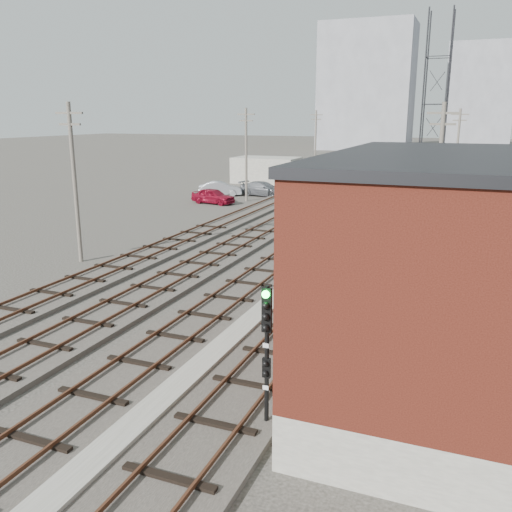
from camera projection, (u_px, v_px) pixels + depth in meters
The scene contains 23 objects.
ground at pixel (395, 189), 63.13m from camera, with size 320.00×320.00×0.00m, color #282621.
track_right at pixel (390, 221), 43.32m from camera, with size 3.20×90.00×0.39m.
track_mid_right at pixel (341, 217), 44.75m from camera, with size 3.20×90.00×0.39m.
track_mid_left at pixel (295, 214), 46.19m from camera, with size 3.20×90.00×0.39m.
track_left at pixel (251, 211), 47.62m from camera, with size 3.20×90.00×0.39m.
platform_curb at pixel (247, 326), 21.55m from camera, with size 0.90×28.00×0.26m, color gray.
brick_building at pixel (434, 273), 16.37m from camera, with size 6.54×12.20×7.22m.
lattice_tower at pixel (433, 127), 36.79m from camera, with size 1.60×1.60×15.00m.
utility_pole_left_a at pixel (75, 179), 30.44m from camera, with size 1.80×0.24×9.00m.
utility_pole_left_b at pixel (246, 152), 52.92m from camera, with size 1.80×0.24×9.00m.
utility_pole_left_c at pixel (315, 141), 75.40m from camera, with size 1.80×0.24×9.00m.
utility_pole_right_a at pixel (438, 178), 30.82m from camera, with size 1.80×0.24×9.00m.
utility_pole_right_b at pixel (457, 149), 57.79m from camera, with size 1.80×0.24×9.00m.
apartment_left at pixel (367, 88), 133.25m from camera, with size 22.00×14.00×30.00m, color gray.
apartment_right at pixel (479, 97), 137.92m from camera, with size 16.00×12.00×26.00m, color gray.
shed_left at pixel (267, 170), 68.46m from camera, with size 8.00×5.00×3.20m, color gray.
shed_right at pixel (479, 167), 68.39m from camera, with size 6.00×6.00×4.00m, color gray.
signal_mast at pixel (266, 347), 14.19m from camera, with size 0.40×0.41×4.05m.
switch_stand at pixel (297, 218), 42.03m from camera, with size 0.37×0.37×1.22m.
site_trailer at pixel (340, 179), 59.63m from camera, with size 7.66×5.24×2.96m.
car_red at pixel (213, 196), 52.27m from camera, with size 1.77×4.39×1.50m, color maroon.
car_silver at pixel (220, 189), 57.55m from camera, with size 1.59×4.56×1.50m, color #95999C.
car_grey at pixel (263, 189), 57.32m from camera, with size 2.11×5.19×1.51m, color slate.
Camera 1 is at (8.31, -4.59, 8.24)m, focal length 38.00 mm.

